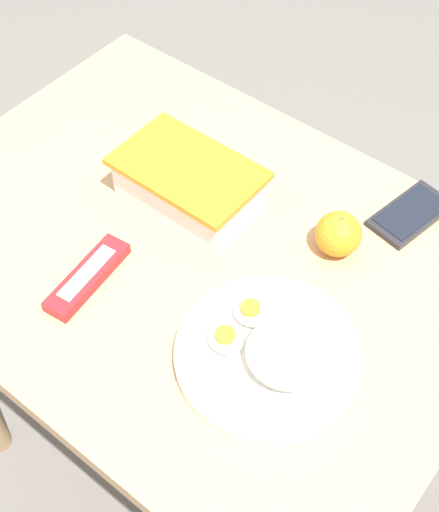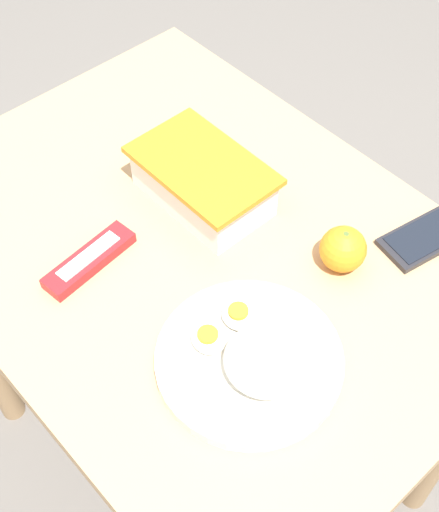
# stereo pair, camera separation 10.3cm
# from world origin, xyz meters

# --- Properties ---
(ground_plane) EXTENTS (10.00, 10.00, 0.00)m
(ground_plane) POSITION_xyz_m (0.00, 0.00, 0.00)
(ground_plane) COLOR #66605B
(table) EXTENTS (0.91, 0.67, 0.78)m
(table) POSITION_xyz_m (0.00, 0.00, 0.63)
(table) COLOR tan
(table) RESTS_ON ground_plane
(food_container) EXTENTS (0.22, 0.14, 0.08)m
(food_container) POSITION_xyz_m (-0.06, 0.07, 0.81)
(food_container) COLOR white
(food_container) RESTS_ON table
(orange_fruit) EXTENTS (0.07, 0.07, 0.07)m
(orange_fruit) POSITION_xyz_m (0.17, 0.13, 0.81)
(orange_fruit) COLOR orange
(orange_fruit) RESTS_ON table
(rice_plate) EXTENTS (0.25, 0.25, 0.07)m
(rice_plate) POSITION_xyz_m (0.21, -0.09, 0.80)
(rice_plate) COLOR silver
(rice_plate) RESTS_ON table
(candy_bar) EXTENTS (0.06, 0.16, 0.02)m
(candy_bar) POSITION_xyz_m (-0.08, -0.14, 0.79)
(candy_bar) COLOR red
(candy_bar) RESTS_ON table
(cell_phone) EXTENTS (0.09, 0.15, 0.01)m
(cell_phone) POSITION_xyz_m (0.23, 0.26, 0.78)
(cell_phone) COLOR #232328
(cell_phone) RESTS_ON table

